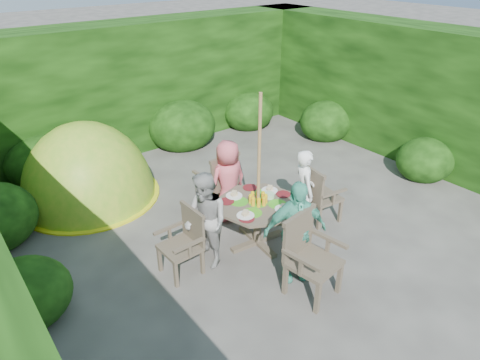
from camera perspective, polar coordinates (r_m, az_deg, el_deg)
ground at (r=6.58m, az=3.14°, el=-5.77°), size 60.00×60.00×0.00m
hedge_enclosure at (r=6.96m, az=-3.81°, el=7.75°), size 9.00×9.00×2.50m
patio_table at (r=5.86m, az=2.43°, el=-3.93°), size 1.26×1.26×0.80m
parasol_pole at (r=5.59m, az=2.51°, el=0.72°), size 0.05×0.05×2.20m
garden_chair_right at (r=6.50m, az=10.45°, el=-1.84°), size 0.54×0.59×0.88m
garden_chair_left at (r=5.48m, az=-7.40°, el=-8.08°), size 0.47×0.52×0.85m
garden_chair_back at (r=6.70m, az=-2.77°, el=-0.08°), size 0.58×0.53×0.95m
garden_chair_front at (r=5.16m, az=9.09°, el=-9.78°), size 0.67×0.62×1.00m
child_right at (r=6.25m, az=8.51°, el=-1.35°), size 0.46×0.54×1.25m
child_left at (r=5.46m, az=-4.58°, el=-5.48°), size 0.52×0.65×1.31m
child_back at (r=6.40m, az=-1.59°, el=-0.12°), size 0.63×0.41×1.28m
child_front at (r=5.26m, az=7.34°, el=-6.80°), size 0.86×0.63×1.35m
dome_tent at (r=7.67m, az=-19.17°, el=-2.16°), size 2.43×2.43×2.62m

